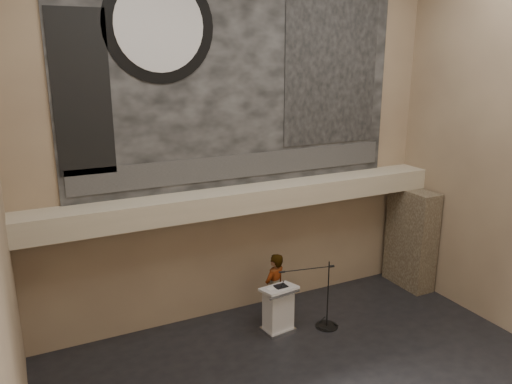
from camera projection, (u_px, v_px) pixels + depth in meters
wall_back at (241, 140)px, 11.46m from camera, size 10.00×0.02×8.50m
soffit at (248, 198)px, 11.46m from camera, size 10.00×0.80×0.50m
sprinkler_left at (183, 220)px, 10.81m from camera, size 0.04×0.04×0.06m
sprinkler_right at (319, 200)px, 12.30m from camera, size 0.04×0.04×0.06m
banner at (241, 75)px, 11.04m from camera, size 8.00×0.05×5.00m
banner_text_strip at (242, 166)px, 11.55m from camera, size 7.76×0.02×0.55m
banner_clock_rim at (159, 26)px, 9.98m from camera, size 2.30×0.02×2.30m
banner_clock_face at (160, 25)px, 9.96m from camera, size 1.84×0.02×1.84m
banner_building_print at (332, 69)px, 12.00m from camera, size 2.60×0.02×3.60m
banner_brick_print at (82, 94)px, 9.64m from camera, size 1.10×0.02×3.20m
stone_pier at (411, 238)px, 13.47m from camera, size 0.60×1.40×2.70m
lectern at (278, 309)px, 11.34m from camera, size 0.83×0.64×1.14m
binder at (281, 286)px, 11.18m from camera, size 0.28×0.23×0.04m
papers at (273, 290)px, 11.07m from camera, size 0.24×0.30×0.00m
speaker_person at (275, 288)px, 11.71m from camera, size 0.73×0.62×1.70m
mic_stand at (325, 317)px, 11.58m from camera, size 1.42×0.52×1.64m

